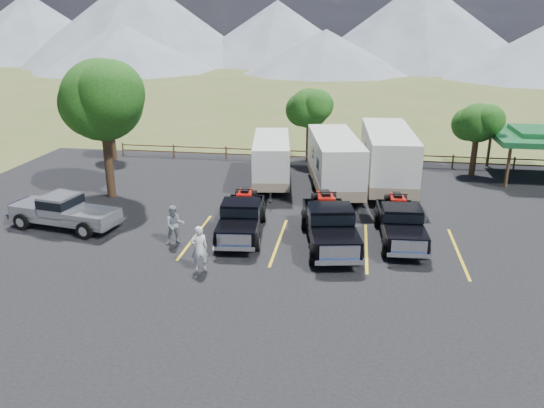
# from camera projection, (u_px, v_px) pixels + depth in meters

# --- Properties ---
(ground) EXTENTS (320.00, 320.00, 0.00)m
(ground) POSITION_uv_depth(u_px,v_px,m) (315.00, 286.00, 20.51)
(ground) COLOR #465423
(ground) RESTS_ON ground
(asphalt_lot) EXTENTS (44.00, 34.00, 0.04)m
(asphalt_lot) POSITION_uv_depth(u_px,v_px,m) (320.00, 254.00, 23.30)
(asphalt_lot) COLOR black
(asphalt_lot) RESTS_ON ground
(stall_lines) EXTENTS (12.12, 5.50, 0.01)m
(stall_lines) POSITION_uv_depth(u_px,v_px,m) (322.00, 244.00, 24.22)
(stall_lines) COLOR gold
(stall_lines) RESTS_ON asphalt_lot
(tree_big_nw) EXTENTS (5.54, 5.18, 7.84)m
(tree_big_nw) POSITION_uv_depth(u_px,v_px,m) (101.00, 100.00, 28.92)
(tree_big_nw) COLOR black
(tree_big_nw) RESTS_ON ground
(tree_ne_a) EXTENTS (3.11, 2.92, 4.76)m
(tree_ne_a) POSITION_uv_depth(u_px,v_px,m) (478.00, 123.00, 33.91)
(tree_ne_a) COLOR black
(tree_ne_a) RESTS_ON ground
(tree_north) EXTENTS (3.46, 3.24, 5.25)m
(tree_north) POSITION_uv_depth(u_px,v_px,m) (309.00, 108.00, 37.27)
(tree_north) COLOR black
(tree_north) RESTS_ON ground
(tree_nw_small) EXTENTS (2.59, 2.43, 3.85)m
(tree_nw_small) POSITION_uv_depth(u_px,v_px,m) (111.00, 123.00, 37.81)
(tree_nw_small) COLOR black
(tree_nw_small) RESTS_ON ground
(rail_fence) EXTENTS (36.12, 0.12, 1.00)m
(rail_fence) POSITION_uv_depth(u_px,v_px,m) (365.00, 157.00, 37.26)
(rail_fence) COLOR brown
(rail_fence) RESTS_ON ground
(pavilion) EXTENTS (6.20, 6.20, 3.22)m
(pavilion) POSITION_uv_depth(u_px,v_px,m) (543.00, 136.00, 33.53)
(pavilion) COLOR brown
(pavilion) RESTS_ON ground
(mountain_range) EXTENTS (209.00, 71.00, 20.00)m
(mountain_range) POSITION_uv_depth(u_px,v_px,m) (320.00, 28.00, 117.86)
(mountain_range) COLOR slate
(mountain_range) RESTS_ON ground
(rig_left) EXTENTS (2.43, 5.84, 1.90)m
(rig_left) POSITION_uv_depth(u_px,v_px,m) (242.00, 216.00, 25.10)
(rig_left) COLOR black
(rig_left) RESTS_ON asphalt_lot
(rig_center) EXTENTS (3.11, 6.53, 2.09)m
(rig_center) POSITION_uv_depth(u_px,v_px,m) (329.00, 223.00, 23.97)
(rig_center) COLOR black
(rig_center) RESTS_ON asphalt_lot
(rig_right) EXTENTS (2.26, 5.75, 1.89)m
(rig_right) POSITION_uv_depth(u_px,v_px,m) (400.00, 221.00, 24.44)
(rig_right) COLOR black
(rig_right) RESTS_ON asphalt_lot
(trailer_left) EXTENTS (3.08, 8.33, 2.88)m
(trailer_left) POSITION_uv_depth(u_px,v_px,m) (271.00, 160.00, 32.68)
(trailer_left) COLOR silver
(trailer_left) RESTS_ON asphalt_lot
(trailer_center) EXTENTS (3.84, 9.55, 3.30)m
(trailer_center) POSITION_uv_depth(u_px,v_px,m) (334.00, 163.00, 31.18)
(trailer_center) COLOR silver
(trailer_center) RESTS_ON asphalt_lot
(trailer_right) EXTENTS (3.15, 10.28, 3.56)m
(trailer_right) POSITION_uv_depth(u_px,v_px,m) (387.00, 158.00, 31.67)
(trailer_right) COLOR silver
(trailer_right) RESTS_ON asphalt_lot
(pickup_silver) EXTENTS (5.89, 2.73, 1.70)m
(pickup_silver) POSITION_uv_depth(u_px,v_px,m) (64.00, 211.00, 25.83)
(pickup_silver) COLOR gray
(pickup_silver) RESTS_ON asphalt_lot
(person_a) EXTENTS (0.84, 0.72, 1.94)m
(person_a) POSITION_uv_depth(u_px,v_px,m) (199.00, 248.00, 21.41)
(person_a) COLOR silver
(person_a) RESTS_ON asphalt_lot
(person_b) EXTENTS (1.10, 1.00, 1.85)m
(person_b) POSITION_uv_depth(u_px,v_px,m) (175.00, 225.00, 23.96)
(person_b) COLOR gray
(person_b) RESTS_ON asphalt_lot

